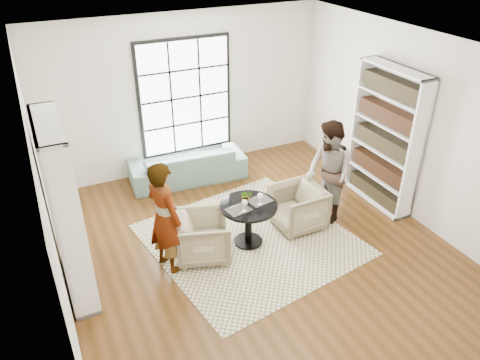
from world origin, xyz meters
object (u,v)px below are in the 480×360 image
person_left (164,218)px  person_right (329,173)px  wine_glass_left (245,203)px  flower_centerpiece (246,197)px  sofa (187,164)px  pedestal_table (249,215)px  wine_glass_right (260,196)px  armchair_right (297,207)px  armchair_left (203,237)px

person_left → person_right: size_ratio=0.98×
wine_glass_left → flower_centerpiece: same height
person_right → sofa: bearing=-140.9°
person_left → person_right: (2.74, 0.08, 0.01)m
person_right → flower_centerpiece: size_ratio=8.77×
person_left → wine_glass_left: (1.16, -0.12, -0.01)m
sofa → flower_centerpiece: size_ratio=11.08×
person_right → pedestal_table: bearing=-83.9°
wine_glass_left → wine_glass_right: (0.29, 0.07, 0.00)m
armchair_right → pedestal_table: bearing=-86.8°
armchair_left → flower_centerpiece: (0.73, 0.08, 0.44)m
person_left → person_right: person_right is taller
armchair_right → wine_glass_right: (-0.75, -0.13, 0.48)m
person_left → pedestal_table: bearing=-109.5°
person_right → armchair_left: bearing=-84.7°
sofa → armchair_left: (-0.58, -2.31, 0.03)m
armchair_right → wine_glass_right: bearing=-81.3°
pedestal_table → person_right: 1.50m
armchair_left → person_left: size_ratio=0.45×
person_left → flower_centerpiece: bearing=-106.1°
sofa → person_left: (-1.13, -2.31, 0.53)m
wine_glass_left → flower_centerpiece: 0.24m
wine_glass_left → wine_glass_right: 0.30m
sofa → person_left: size_ratio=1.28×
wine_glass_left → flower_centerpiece: (0.12, 0.21, -0.04)m
pedestal_table → flower_centerpiece: flower_centerpiece is taller
person_right → wine_glass_left: size_ratio=8.74×
person_left → wine_glass_left: size_ratio=8.60×
armchair_right → person_right: 0.74m
armchair_left → wine_glass_left: bearing=-83.8°
person_left → wine_glass_right: size_ratio=8.54×
person_left → flower_centerpiece: 1.28m
wine_glass_right → wine_glass_left: bearing=-166.8°
wine_glass_left → flower_centerpiece: bearing=59.1°
sofa → pedestal_table: bearing=98.4°
pedestal_table → sofa: pedestal_table is taller
person_left → wine_glass_right: (1.44, -0.05, -0.01)m
armchair_left → person_right: 2.25m
pedestal_table → person_right: person_right is taller
pedestal_table → person_left: 1.33m
armchair_right → armchair_left: bearing=-88.5°
wine_glass_right → flower_centerpiece: bearing=139.8°
armchair_right → flower_centerpiece: bearing=-91.6°
pedestal_table → wine_glass_left: bearing=-135.1°
armchair_left → wine_glass_left: 0.79m
person_right → armchair_right: bearing=-86.7°
armchair_right → person_left: 2.25m
armchair_right → person_left: size_ratio=0.46×
wine_glass_left → wine_glass_right: size_ratio=0.99×
sofa → wine_glass_left: wine_glass_left is taller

